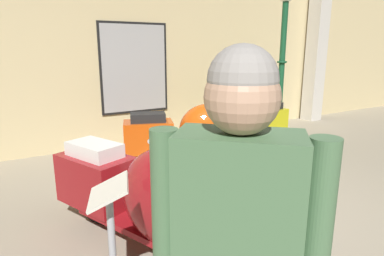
# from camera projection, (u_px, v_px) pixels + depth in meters

# --- Properties ---
(ground_plane) EXTENTS (60.00, 60.00, 0.00)m
(ground_plane) POSITION_uv_depth(u_px,v_px,m) (259.00, 215.00, 3.59)
(ground_plane) COLOR gray
(showroom_back_wall) EXTENTS (18.00, 0.63, 3.84)m
(showroom_back_wall) POSITION_uv_depth(u_px,v_px,m) (145.00, 40.00, 6.15)
(showroom_back_wall) COLOR #CCB784
(showroom_back_wall) RESTS_ON ground
(scooter_0) EXTENTS (1.20, 1.89, 1.12)m
(scooter_0) POSITION_uv_depth(u_px,v_px,m) (144.00, 193.00, 2.93)
(scooter_0) COLOR black
(scooter_0) RESTS_ON ground
(scooter_1) EXTENTS (1.82, 1.06, 1.07)m
(scooter_1) POSITION_uv_depth(u_px,v_px,m) (190.00, 133.00, 5.14)
(scooter_1) COLOR black
(scooter_1) RESTS_ON ground
(scooter_2) EXTENTS (1.73, 0.73, 1.02)m
(scooter_2) POSITION_uv_depth(u_px,v_px,m) (246.00, 124.00, 5.80)
(scooter_2) COLOR black
(scooter_2) RESTS_ON ground
(lamppost) EXTENTS (0.33, 0.33, 2.92)m
(lamppost) POSITION_uv_depth(u_px,v_px,m) (283.00, 49.00, 6.22)
(lamppost) COLOR #144728
(lamppost) RESTS_ON ground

